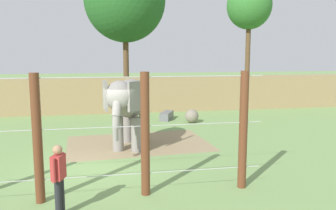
% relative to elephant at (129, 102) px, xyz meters
% --- Properties ---
extents(ground_plane, '(120.00, 120.00, 0.00)m').
position_rel_elephant_xyz_m(ground_plane, '(-1.17, -1.90, -1.85)').
color(ground_plane, '#759956').
extents(dirt_patch, '(6.04, 4.33, 0.01)m').
position_rel_elephant_xyz_m(dirt_patch, '(0.40, 0.71, -1.84)').
color(dirt_patch, '#937F5B').
rests_on(dirt_patch, ground).
extents(embankment_wall, '(36.00, 1.80, 2.22)m').
position_rel_elephant_xyz_m(embankment_wall, '(-1.17, 9.26, -0.74)').
color(embankment_wall, '#997F56').
rests_on(embankment_wall, ground).
extents(elephant, '(2.20, 3.60, 2.79)m').
position_rel_elephant_xyz_m(elephant, '(0.00, 0.00, 0.00)').
color(elephant, gray).
rests_on(elephant, ground).
extents(enrichment_ball, '(0.74, 0.74, 0.74)m').
position_rel_elephant_xyz_m(enrichment_ball, '(3.73, 4.61, -1.48)').
color(enrichment_ball, gray).
rests_on(enrichment_ball, ground).
extents(cable_fence, '(8.85, 0.23, 3.25)m').
position_rel_elephant_xyz_m(cable_fence, '(-1.22, -4.65, -0.22)').
color(cable_fence, brown).
rests_on(cable_fence, ground).
extents(zookeeper, '(0.32, 0.59, 1.67)m').
position_rel_elephant_xyz_m(zookeeper, '(-2.03, -5.50, -0.92)').
color(zookeeper, '#232328').
rests_on(zookeeper, ground).
extents(feed_trough, '(1.03, 1.48, 0.44)m').
position_rel_elephant_xyz_m(feed_trough, '(2.55, 5.80, -1.63)').
color(feed_trough, slate).
rests_on(feed_trough, ground).
extents(tree_far_left, '(6.23, 6.23, 11.17)m').
position_rel_elephant_xyz_m(tree_far_left, '(0.83, 14.07, 6.03)').
color(tree_far_left, brown).
rests_on(tree_far_left, ground).
extents(tree_left_of_centre, '(4.03, 4.03, 10.19)m').
position_rel_elephant_xyz_m(tree_left_of_centre, '(12.13, 16.69, 6.14)').
color(tree_left_of_centre, brown).
rests_on(tree_left_of_centre, ground).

